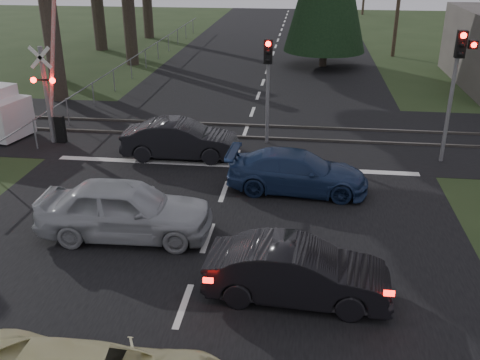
% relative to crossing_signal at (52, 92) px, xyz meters
% --- Properties ---
extents(ground, '(120.00, 120.00, 0.00)m').
position_rel_crossing_signal_xyz_m(ground, '(7.27, -9.79, -2.06)').
color(ground, '#233418').
rests_on(ground, ground).
extents(road, '(14.00, 100.00, 0.01)m').
position_rel_crossing_signal_xyz_m(road, '(7.27, 0.21, -2.05)').
color(road, black).
rests_on(road, ground).
extents(rail_corridor, '(120.00, 8.00, 0.01)m').
position_rel_crossing_signal_xyz_m(rail_corridor, '(7.27, 2.21, -2.05)').
color(rail_corridor, black).
rests_on(rail_corridor, ground).
extents(stop_line, '(13.00, 0.35, 0.00)m').
position_rel_crossing_signal_xyz_m(stop_line, '(7.27, -1.59, -2.05)').
color(stop_line, silver).
rests_on(stop_line, ground).
extents(rail_near, '(120.00, 0.12, 0.10)m').
position_rel_crossing_signal_xyz_m(rail_near, '(7.27, 1.41, -2.01)').
color(rail_near, '#59544C').
rests_on(rail_near, ground).
extents(rail_far, '(120.00, 0.12, 0.10)m').
position_rel_crossing_signal_xyz_m(rail_far, '(7.27, 3.01, -2.01)').
color(rail_far, '#59544C').
rests_on(rail_far, ground).
extents(crossing_signal, '(1.62, 0.38, 6.96)m').
position_rel_crossing_signal_xyz_m(crossing_signal, '(0.00, 0.00, 0.00)').
color(crossing_signal, slate).
rests_on(crossing_signal, ground).
extents(traffic_signal_right, '(0.68, 0.48, 4.70)m').
position_rel_crossing_signal_xyz_m(traffic_signal_right, '(14.82, -0.31, 1.26)').
color(traffic_signal_right, slate).
rests_on(traffic_signal_right, ground).
extents(traffic_signal_center, '(0.32, 0.48, 4.10)m').
position_rel_crossing_signal_xyz_m(traffic_signal_center, '(8.27, 0.89, 0.75)').
color(traffic_signal_center, slate).
rests_on(traffic_signal_center, ground).
extents(fence_left, '(0.10, 36.00, 1.20)m').
position_rel_crossing_signal_xyz_m(fence_left, '(-0.53, 12.71, -2.06)').
color(fence_left, slate).
rests_on(fence_left, ground).
extents(dark_hatchback, '(4.15, 1.65, 1.34)m').
position_rel_crossing_signal_xyz_m(dark_hatchback, '(9.73, -9.16, -1.39)').
color(dark_hatchback, black).
rests_on(dark_hatchback, ground).
extents(silver_car, '(4.72, 2.04, 1.59)m').
position_rel_crossing_signal_xyz_m(silver_car, '(5.08, -6.89, -1.26)').
color(silver_car, '#9DA1A4').
rests_on(silver_car, ground).
extents(blue_sedan, '(4.57, 2.06, 1.30)m').
position_rel_crossing_signal_xyz_m(blue_sedan, '(9.58, -3.40, -1.41)').
color(blue_sedan, navy).
rests_on(blue_sedan, ground).
extents(dark_car_far, '(4.28, 1.60, 1.40)m').
position_rel_crossing_signal_xyz_m(dark_car_far, '(5.23, -0.99, -1.36)').
color(dark_car_far, black).
rests_on(dark_car_far, ground).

